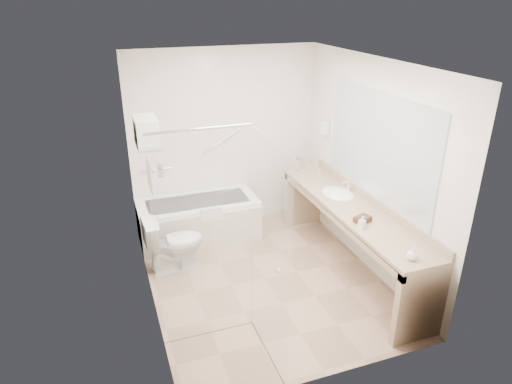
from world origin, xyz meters
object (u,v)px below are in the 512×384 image
object	(u,v)px
amenity_basket	(362,219)
water_bottle_left	(297,165)
vanity_counter	(351,223)
bathtub	(199,219)
toilet	(174,243)

from	to	relation	value
amenity_basket	water_bottle_left	world-z (taller)	water_bottle_left
vanity_counter	water_bottle_left	bearing A→B (deg)	96.72
bathtub	water_bottle_left	xyz separation A→B (m)	(1.38, -0.14, 0.66)
toilet	water_bottle_left	bearing A→B (deg)	-77.58
bathtub	amenity_basket	xyz separation A→B (m)	(1.43, -1.76, 0.60)
toilet	water_bottle_left	world-z (taller)	water_bottle_left
bathtub	water_bottle_left	distance (m)	1.54
bathtub	vanity_counter	xyz separation A→B (m)	(1.52, -1.39, 0.36)
amenity_basket	water_bottle_left	xyz separation A→B (m)	(-0.05, 1.62, 0.06)
toilet	vanity_counter	bearing A→B (deg)	-113.76
amenity_basket	vanity_counter	bearing A→B (deg)	75.61
amenity_basket	bathtub	bearing A→B (deg)	129.15
toilet	amenity_basket	size ratio (longest dim) A/B	3.93
bathtub	amenity_basket	distance (m)	2.34
vanity_counter	toilet	xyz separation A→B (m)	(-1.97, 0.73, -0.29)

